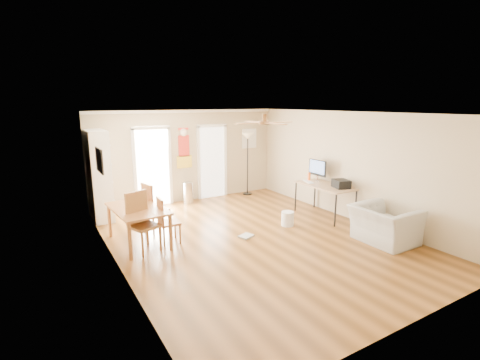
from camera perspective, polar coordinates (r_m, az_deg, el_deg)
floor at (r=7.56m, az=2.36°, el=-9.39°), size 7.00×7.00×0.00m
ceiling at (r=7.02m, az=2.56°, el=10.70°), size 5.50×7.00×0.00m
wall_back at (r=10.24m, az=-8.37°, el=3.83°), size 5.50×0.04×2.60m
wall_front at (r=4.77m, az=26.37°, el=-7.39°), size 5.50×0.04×2.60m
wall_left at (r=6.16m, az=-19.50°, el=-2.51°), size 0.04×7.00×2.60m
wall_right at (r=8.97m, az=17.33°, el=2.17°), size 0.04×7.00×2.60m
crown_molding at (r=7.03m, az=2.55°, el=10.38°), size 5.50×7.00×0.08m
kitchen_doorway at (r=9.92m, az=-13.89°, el=1.85°), size 0.90×0.10×2.10m
bathroom_doorway at (r=10.57m, az=-4.54°, el=2.82°), size 0.80×0.10×2.10m
wall_decal at (r=10.14m, az=-9.02°, el=5.15°), size 0.46×0.03×1.10m
ac_grille at (r=11.10m, az=1.50°, el=6.70°), size 0.50×0.04×0.60m
framed_poster at (r=7.44m, az=-21.73°, el=2.96°), size 0.04×0.66×0.48m
ceiling_fan at (r=6.78m, az=3.95°, el=9.19°), size 1.24×1.24×0.20m
bookshelf at (r=9.14m, az=-21.79°, el=0.67°), size 0.55×1.02×2.17m
dining_table at (r=7.48m, az=-16.02°, el=-7.07°), size 1.00×1.56×0.75m
dining_chair_right_a at (r=8.07m, az=-13.35°, el=-4.24°), size 0.53×0.53×1.08m
dining_chair_right_b at (r=7.34m, az=-11.33°, el=-6.39°), size 0.41×0.41×0.95m
dining_chair_near at (r=7.00m, az=-15.19°, el=-6.68°), size 0.60×0.60×1.14m
trash_can at (r=10.13m, az=-8.38°, el=-2.03°), size 0.35×0.35×0.60m
torchiere_lamp at (r=10.85m, az=1.22°, el=2.57°), size 0.38×0.38×1.90m
computer_desk at (r=9.11m, az=13.41°, el=-3.24°), size 0.75×1.49×0.80m
imac at (r=9.37m, az=12.35°, el=1.50°), size 0.27×0.59×0.56m
keyboard at (r=9.26m, az=10.96°, el=-0.27°), size 0.28×0.47×0.02m
printer at (r=8.81m, az=15.99°, el=-0.58°), size 0.42×0.46×0.20m
orange_bottle at (r=9.37m, az=11.07°, el=0.51°), size 0.09×0.09×0.22m
wastebasket_a at (r=8.33m, az=7.67°, el=-6.19°), size 0.33×0.33×0.33m
floor_cloth at (r=7.62m, az=0.99°, el=-9.05°), size 0.36×0.32×0.04m
armchair at (r=7.81m, az=22.21°, el=-6.70°), size 1.03×1.17×0.75m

